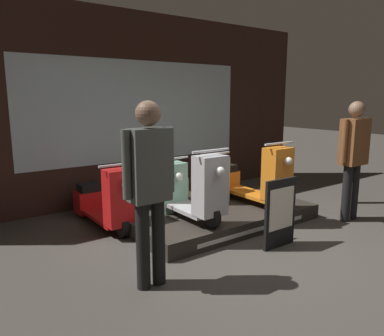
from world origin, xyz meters
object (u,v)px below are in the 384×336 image
object	(u,v)px
person_left_browsing	(149,182)
street_bollard	(351,178)
scooter_backrow_0	(106,202)
scooter_backrow_2	(197,186)
scooter_backrow_1	(155,193)
scooter_display_left	(188,191)
price_sign_board	(280,213)
scooter_display_right	(253,179)
person_right_browsing	(354,151)

from	to	relation	value
person_left_browsing	street_bollard	xyz separation A→B (m)	(4.18, 0.49, -0.58)
scooter_backrow_0	scooter_backrow_2	distance (m)	1.57
scooter_backrow_2	person_left_browsing	xyz separation A→B (m)	(-1.89, -1.81, 0.66)
scooter_backrow_1	scooter_backrow_0	bearing A→B (deg)	180.00
scooter_display_left	person_left_browsing	distance (m)	1.54
scooter_backrow_0	person_left_browsing	world-z (taller)	person_left_browsing
scooter_backrow_1	price_sign_board	xyz separation A→B (m)	(0.62, -1.89, 0.06)
scooter_display_right	scooter_backrow_2	bearing A→B (deg)	116.65
person_left_browsing	price_sign_board	distance (m)	1.83
scooter_backrow_0	street_bollard	world-z (taller)	scooter_backrow_0
scooter_display_left	price_sign_board	xyz separation A→B (m)	(0.61, -1.04, -0.15)
scooter_display_left	scooter_backrow_1	bearing A→B (deg)	90.54
scooter_display_right	scooter_backrow_2	size ratio (longest dim) A/B	1.00
person_right_browsing	scooter_backrow_0	bearing A→B (deg)	149.11
scooter_display_right	scooter_backrow_0	bearing A→B (deg)	156.90
person_left_browsing	scooter_display_right	bearing A→B (deg)	22.51
scooter_display_right	person_left_browsing	distance (m)	2.55
person_left_browsing	scooter_backrow_2	bearing A→B (deg)	43.75
scooter_backrow_1	person_right_browsing	bearing A→B (deg)	-38.91
person_right_browsing	scooter_backrow_2	bearing A→B (deg)	128.87
price_sign_board	scooter_display_left	bearing A→B (deg)	120.44
scooter_backrow_1	scooter_backrow_2	xyz separation A→B (m)	(0.78, 0.00, 0.00)
scooter_backrow_1	person_left_browsing	world-z (taller)	person_left_browsing
scooter_backrow_2	price_sign_board	bearing A→B (deg)	-94.93
scooter_backrow_2	scooter_display_right	bearing A→B (deg)	-63.35
scooter_display_left	scooter_backrow_1	size ratio (longest dim) A/B	1.00
scooter_display_right	scooter_backrow_1	size ratio (longest dim) A/B	1.00
scooter_backrow_0	scooter_backrow_1	distance (m)	0.78
scooter_display_right	scooter_backrow_1	xyz separation A→B (m)	(-1.21, 0.85, -0.21)
scooter_backrow_0	scooter_display_right	bearing A→B (deg)	-23.10
scooter_display_right	scooter_backrow_0	size ratio (longest dim) A/B	1.00
price_sign_board	scooter_backrow_2	bearing A→B (deg)	85.07
scooter_backrow_2	person_right_browsing	size ratio (longest dim) A/B	0.87
scooter_backrow_0	person_left_browsing	distance (m)	1.96
scooter_backrow_2	person_right_browsing	bearing A→B (deg)	-51.13
scooter_backrow_0	person_left_browsing	bearing A→B (deg)	-100.18
person_left_browsing	price_sign_board	world-z (taller)	person_left_browsing
price_sign_board	street_bollard	distance (m)	2.52
scooter_display_left	person_left_browsing	xyz separation A→B (m)	(-1.12, -0.96, 0.45)
person_right_browsing	street_bollard	size ratio (longest dim) A/B	1.95
scooter_display_left	street_bollard	xyz separation A→B (m)	(3.07, -0.47, -0.13)
street_bollard	scooter_backrow_1	bearing A→B (deg)	156.74
scooter_display_left	scooter_display_right	world-z (taller)	same
scooter_backrow_1	street_bollard	distance (m)	3.35
scooter_display_left	scooter_backrow_2	bearing A→B (deg)	47.63
scooter_backrow_0	street_bollard	distance (m)	4.08
scooter_display_left	street_bollard	distance (m)	3.10
scooter_display_right	scooter_backrow_2	world-z (taller)	scooter_display_right
street_bollard	scooter_backrow_2	bearing A→B (deg)	150.02
person_right_browsing	street_bollard	xyz separation A→B (m)	(0.83, 0.49, -0.58)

